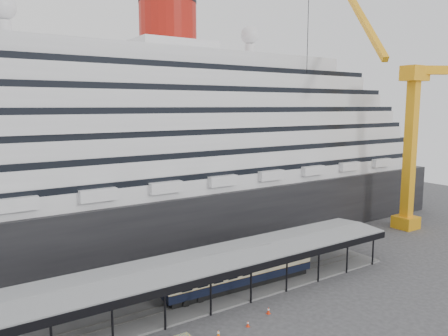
# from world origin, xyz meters

# --- Properties ---
(ground) EXTENTS (200.00, 200.00, 0.00)m
(ground) POSITION_xyz_m (0.00, 0.00, 0.00)
(ground) COLOR #353537
(ground) RESTS_ON ground
(cruise_ship) EXTENTS (130.00, 30.00, 43.90)m
(cruise_ship) POSITION_xyz_m (0.05, 32.00, 18.35)
(cruise_ship) COLOR black
(cruise_ship) RESTS_ON ground
(platform_canopy) EXTENTS (56.00, 9.18, 5.30)m
(platform_canopy) POSITION_xyz_m (0.00, 5.00, 2.36)
(platform_canopy) COLOR slate
(platform_canopy) RESTS_ON ground
(crane_yellow) EXTENTS (23.83, 18.78, 47.60)m
(crane_yellow) POSITION_xyz_m (47.06, 10.54, 19.96)
(crane_yellow) COLOR orange
(crane_yellow) RESTS_ON ground
(pullman_carriage) EXTENTS (22.00, 3.57, 21.52)m
(pullman_carriage) POSITION_xyz_m (4.31, 5.00, 2.62)
(pullman_carriage) COLOR black
(pullman_carriage) RESTS_ON ground
(traffic_cone_left) EXTENTS (0.49, 0.49, 0.83)m
(traffic_cone_left) POSITION_xyz_m (-4.79, -3.58, 0.41)
(traffic_cone_left) COLOR orange
(traffic_cone_left) RESTS_ON ground
(traffic_cone_mid) EXTENTS (0.38, 0.38, 0.71)m
(traffic_cone_mid) POSITION_xyz_m (-0.92, -3.55, 0.35)
(traffic_cone_mid) COLOR red
(traffic_cone_mid) RESTS_ON ground
(traffic_cone_right) EXTENTS (0.46, 0.46, 0.84)m
(traffic_cone_right) POSITION_xyz_m (2.84, -2.49, 0.42)
(traffic_cone_right) COLOR red
(traffic_cone_right) RESTS_ON ground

